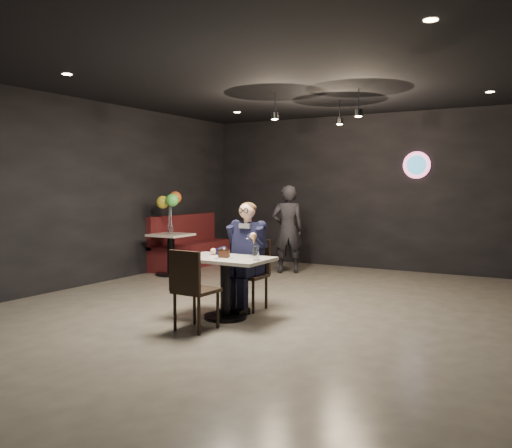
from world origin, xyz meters
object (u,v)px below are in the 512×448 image
Objects in this scene: chair_near at (196,289)px; balloon_vase at (171,229)px; chair_far at (248,275)px; passerby at (287,229)px; sundae_glass at (256,253)px; seated_man at (248,255)px; main_table at (225,288)px; side_table at (171,253)px; booth_bench at (191,241)px.

chair_near reaches higher than balloon_vase.
chair_far is 3.11m from passerby.
balloon_vase is at bearing 147.53° from chair_far.
chair_far is 5.48× the size of sundae_glass.
seated_man reaches higher than sundae_glass.
passerby is at bearing 104.63° from main_table.
chair_far is at bearing -32.47° from side_table.
side_table is 0.42m from balloon_vase.
passerby is (-0.91, 2.95, 0.09)m from seated_man.
booth_bench is (-2.93, 3.22, 0.14)m from main_table.
side_table is at bearing 139.79° from main_table.
main_table is 6.91× the size of balloon_vase.
passerby is at bearing 36.72° from side_table.
passerby is (1.72, 1.28, 0.41)m from side_table.
sundae_glass reaches higher than balloon_vase.
sundae_glass is at bearing -36.21° from side_table.
chair_near is 0.81m from sundae_glass.
chair_near is at bearing -128.58° from sundae_glass.
balloon_vase reaches higher than main_table.
chair_near is 0.44× the size of booth_bench.
chair_near is 0.57× the size of passerby.
sundae_glass is (0.45, -0.58, 0.11)m from seated_man.
seated_man is 3.09m from passerby.
chair_far is at bearing 127.69° from sundae_glass.
seated_man is at bearing 90.00° from main_table.
booth_bench is at bearing 106.70° from side_table.
chair_far is 0.57× the size of passerby.
balloon_vase is at bearing -73.30° from booth_bench.
sundae_glass is at bearing -52.31° from chair_far.
chair_far is at bearing -32.47° from balloon_vase.
side_table is at bearing 147.53° from seated_man.
chair_far is at bearing 74.13° from passerby.
main_table is 0.68× the size of passerby.
side_table is at bearing 0.00° from balloon_vase.
chair_far reaches higher than balloon_vase.
balloon_vase is (-3.08, 2.25, -0.00)m from sundae_glass.
booth_bench is 1.27× the size of passerby.
passerby is at bearing 107.20° from seated_man.
chair_near is at bearing 69.51° from passerby.
chair_near is 1.13× the size of side_table.
chair_far is 0.82m from sundae_glass.
seated_man reaches higher than balloon_vase.
passerby is (-1.36, 3.53, -0.02)m from sundae_glass.
sundae_glass is 3.79m from passerby.
balloon_vase is 2.14m from passerby.
main_table is at bearing -90.00° from chair_far.
side_table is at bearing 135.80° from chair_near.
seated_man is at bearing 92.74° from chair_near.
seated_man is 0.89× the size of passerby.
balloon_vase is at bearing 135.80° from chair_near.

